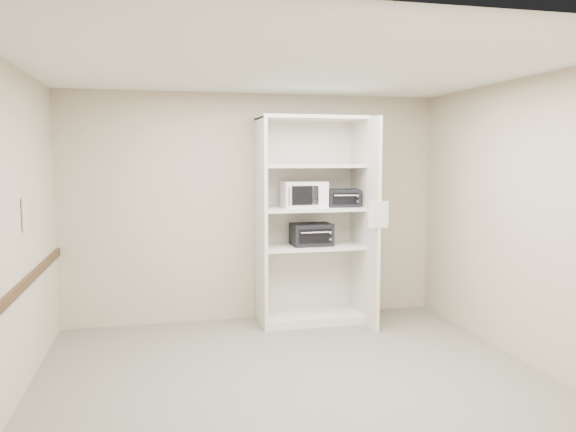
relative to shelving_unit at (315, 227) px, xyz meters
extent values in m
cube|color=#696559|center=(-0.67, -1.70, -1.13)|extent=(4.50, 4.00, 0.01)
cube|color=white|center=(-0.67, -1.70, 1.57)|extent=(4.50, 4.00, 0.01)
cube|color=tan|center=(-0.67, 0.30, 0.22)|extent=(4.50, 0.02, 2.70)
cube|color=tan|center=(-0.67, -3.70, 0.22)|extent=(4.50, 0.02, 2.70)
cube|color=tan|center=(-2.92, -1.70, 0.22)|extent=(0.02, 4.00, 2.70)
cube|color=tan|center=(1.58, -1.70, 0.22)|extent=(0.02, 4.00, 2.70)
cube|color=silver|center=(-0.65, -0.02, 0.07)|extent=(0.04, 0.60, 2.40)
cube|color=silver|center=(0.55, -0.17, 0.07)|extent=(0.04, 0.90, 2.40)
cube|color=silver|center=(-0.05, 0.28, 0.07)|extent=(1.24, 0.02, 2.40)
cube|color=silver|center=(-0.05, 0.00, -1.08)|extent=(1.16, 0.56, 0.10)
cube|color=silver|center=(-0.05, 0.00, -0.23)|extent=(1.16, 0.56, 0.04)
cube|color=silver|center=(-0.05, 0.00, 0.22)|extent=(1.16, 0.56, 0.04)
cube|color=silver|center=(-0.05, 0.00, 0.72)|extent=(1.16, 0.56, 0.04)
cube|color=silver|center=(-0.05, 0.00, 1.27)|extent=(1.24, 0.60, 0.04)
cube|color=white|center=(-0.14, 0.00, 0.39)|extent=(0.50, 0.38, 0.30)
cube|color=black|center=(0.33, -0.06, 0.34)|extent=(0.39, 0.31, 0.21)
cube|color=black|center=(-0.05, -0.03, -0.08)|extent=(0.46, 0.35, 0.26)
cube|color=white|center=(0.54, -0.63, 0.20)|extent=(0.23, 0.02, 0.29)
cube|color=#35210F|center=(-2.89, -1.70, -0.23)|extent=(0.04, 3.98, 0.08)
cube|color=silver|center=(-2.90, -1.19, 0.34)|extent=(0.01, 0.20, 0.28)
camera|label=1|loc=(-1.80, -6.32, 0.81)|focal=35.00mm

